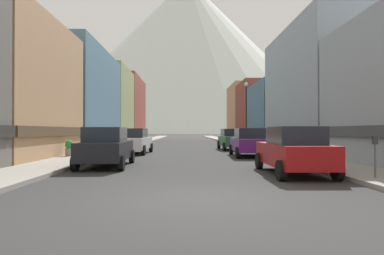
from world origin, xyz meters
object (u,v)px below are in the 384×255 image
at_px(pedestrian_0, 108,139).
at_px(pedestrian_1, 250,137).
at_px(potted_plant_0, 70,148).
at_px(potted_plant_2, 286,145).
at_px(potted_plant_1, 276,145).
at_px(streetlamp_right, 246,105).
at_px(car_right_2, 232,139).
at_px(parking_meter_near, 375,150).
at_px(car_left_0, 106,147).
at_px(car_right_0, 293,150).
at_px(car_right_1, 249,142).
at_px(pedestrian_2, 128,138).
at_px(car_left_1, 134,141).

xyz_separation_m(pedestrian_0, pedestrian_1, (12.50, 6.45, 0.01)).
xyz_separation_m(potted_plant_0, potted_plant_2, (14.00, 3.92, -0.02)).
distance_m(potted_plant_0, pedestrian_0, 6.56).
bearing_deg(potted_plant_1, streetlamp_right, 113.62).
distance_m(potted_plant_2, streetlamp_right, 7.33).
xyz_separation_m(car_right_2, potted_plant_2, (3.20, -4.53, -0.31)).
bearing_deg(parking_meter_near, car_left_0, 154.00).
bearing_deg(car_right_0, parking_meter_near, -44.58).
relative_size(car_right_1, streetlamp_right, 0.76).
distance_m(potted_plant_0, pedestrian_2, 15.41).
xyz_separation_m(parking_meter_near, potted_plant_2, (1.25, 13.02, -0.42)).
relative_size(car_left_0, potted_plant_2, 5.16).
bearing_deg(potted_plant_1, car_right_2, 147.76).
bearing_deg(car_right_2, pedestrian_1, 61.44).
xyz_separation_m(car_right_0, potted_plant_1, (3.20, 13.61, -0.38)).
xyz_separation_m(car_left_1, pedestrian_2, (-2.45, 11.54, -0.05)).
distance_m(car_left_1, potted_plant_0, 5.01).
distance_m(car_left_1, potted_plant_1, 11.11).
distance_m(car_right_0, pedestrian_1, 20.28).
height_order(pedestrian_0, pedestrian_2, pedestrian_0).
relative_size(pedestrian_2, streetlamp_right, 0.26).
bearing_deg(car_right_1, pedestrian_1, 78.19).
height_order(car_right_0, car_right_2, same).
bearing_deg(car_right_0, pedestrian_2, 114.01).
bearing_deg(car_left_1, potted_plant_1, 13.45).
bearing_deg(streetlamp_right, car_right_0, -95.10).
height_order(car_right_2, pedestrian_1, pedestrian_1).
bearing_deg(car_right_0, pedestrian_0, 126.31).
bearing_deg(car_right_1, car_left_1, 161.02).
bearing_deg(car_left_0, pedestrian_2, 97.05).
distance_m(car_right_1, potted_plant_1, 6.12).
bearing_deg(potted_plant_2, potted_plant_1, 90.00).
xyz_separation_m(car_left_0, parking_meter_near, (9.55, -4.66, 0.11)).
relative_size(pedestrian_1, pedestrian_2, 1.12).
bearing_deg(potted_plant_1, potted_plant_0, -155.32).
distance_m(car_left_1, pedestrian_0, 3.61).
height_order(car_right_2, parking_meter_near, car_right_2).
height_order(car_right_2, potted_plant_1, car_right_2).
height_order(parking_meter_near, pedestrian_0, pedestrian_0).
distance_m(car_right_2, potted_plant_2, 5.56).
xyz_separation_m(potted_plant_1, pedestrian_2, (-13.25, 8.96, 0.33)).
xyz_separation_m(potted_plant_1, pedestrian_0, (-13.25, 0.07, 0.41)).
bearing_deg(car_left_1, pedestrian_1, 42.18).
height_order(potted_plant_1, potted_plant_2, potted_plant_2).
relative_size(car_right_1, pedestrian_2, 2.90).
bearing_deg(streetlamp_right, parking_meter_near, -88.81).
relative_size(car_left_0, pedestrian_0, 2.62).
xyz_separation_m(car_left_1, potted_plant_0, (-3.20, -3.85, -0.29)).
bearing_deg(car_left_1, potted_plant_2, 0.38).
bearing_deg(pedestrian_2, car_left_1, -78.03).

